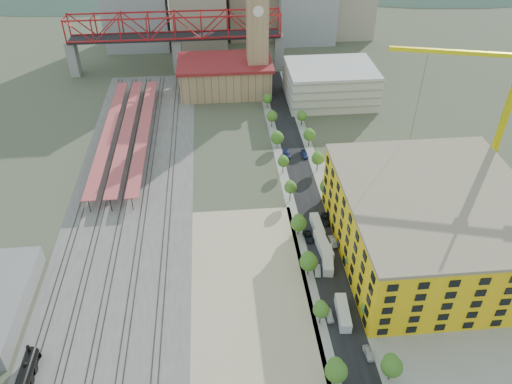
{
  "coord_description": "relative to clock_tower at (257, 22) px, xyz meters",
  "views": [
    {
      "loc": [
        -10.24,
        -110.21,
        89.32
      ],
      "look_at": [
        -0.26,
        -3.19,
        10.0
      ],
      "focal_mm": 35.0,
      "sensor_mm": 36.0,
      "label": 1
    }
  ],
  "objects": [
    {
      "name": "rail_tracks",
      "position": [
        -45.8,
        -62.49,
        -28.55
      ],
      "size": [
        26.56,
        160.0,
        0.18
      ],
      "color": "#382B23",
      "rests_on": "ground"
    },
    {
      "name": "site_trailer_d",
      "position": [
        8.0,
        -88.53,
        -27.47
      ],
      "size": [
        2.73,
        9.09,
        2.46
      ],
      "primitive_type": "cube",
      "rotation": [
        0.0,
        0.0,
        0.04
      ],
      "color": "silver",
      "rests_on": "ground"
    },
    {
      "name": "car_5",
      "position": [
        11.0,
        -94.48,
        -27.97
      ],
      "size": [
        1.94,
        4.52,
        1.45
      ],
      "primitive_type": "imported",
      "rotation": [
        0.0,
        0.0,
        0.09
      ],
      "color": "#AFAFB4",
      "rests_on": "ground"
    },
    {
      "name": "clock_tower",
      "position": [
        0.0,
        0.0,
        0.0
      ],
      "size": [
        12.0,
        12.0,
        52.0
      ],
      "color": "tan",
      "rests_on": "ground"
    },
    {
      "name": "ballast_strip",
      "position": [
        -44.0,
        -62.49,
        -28.67
      ],
      "size": [
        36.0,
        165.0,
        0.06
      ],
      "primitive_type": "cube",
      "color": "#605E59",
      "rests_on": "ground"
    },
    {
      "name": "street_asphalt",
      "position": [
        8.0,
        -64.99,
        -28.67
      ],
      "size": [
        12.0,
        170.0,
        0.06
      ],
      "primitive_type": "cube",
      "color": "black",
      "rests_on": "ground"
    },
    {
      "name": "street_trees",
      "position": [
        8.0,
        -74.99,
        -28.7
      ],
      "size": [
        15.4,
        124.4,
        8.0
      ],
      "color": "#326B20",
      "rests_on": "ground"
    },
    {
      "name": "sidewalk_west",
      "position": [
        2.5,
        -64.99,
        -28.68
      ],
      "size": [
        3.0,
        170.0,
        0.04
      ],
      "primitive_type": "cube",
      "color": "gray",
      "rests_on": "ground"
    },
    {
      "name": "dirt_lot",
      "position": [
        -12.0,
        -111.49,
        -28.67
      ],
      "size": [
        28.0,
        67.0,
        0.06
      ],
      "primitive_type": "cube",
      "color": "tan",
      "rests_on": "ground"
    },
    {
      "name": "parking_garage",
      "position": [
        28.0,
        -9.99,
        -21.7
      ],
      "size": [
        34.0,
        26.0,
        14.0
      ],
      "primitive_type": "cube",
      "color": "silver",
      "rests_on": "ground"
    },
    {
      "name": "car_4",
      "position": [
        11.0,
        -129.16,
        -28.01
      ],
      "size": [
        2.03,
        4.18,
        1.37
      ],
      "primitive_type": "imported",
      "rotation": [
        0.0,
        0.0,
        0.11
      ],
      "color": "silver",
      "rests_on": "ground"
    },
    {
      "name": "platform_canopies",
      "position": [
        -49.0,
        -34.99,
        -24.7
      ],
      "size": [
        16.0,
        80.0,
        4.12
      ],
      "color": "#BC4B48",
      "rests_on": "ground"
    },
    {
      "name": "truss_bridge",
      "position": [
        -33.0,
        25.01,
        -9.83
      ],
      "size": [
        94.0,
        9.6,
        25.6
      ],
      "color": "gray",
      "rests_on": "ground"
    },
    {
      "name": "tower_crane",
      "position": [
        58.27,
        -73.9,
        1.59
      ],
      "size": [
        44.85,
        13.36,
        49.08
      ],
      "color": "yellow",
      "rests_on": "ground"
    },
    {
      "name": "site_trailer_c",
      "position": [
        8.0,
        -96.56,
        -27.32
      ],
      "size": [
        3.65,
        10.25,
        2.75
      ],
      "primitive_type": "cube",
      "rotation": [
        0.0,
        0.0,
        0.1
      ],
      "color": "silver",
      "rests_on": "ground"
    },
    {
      "name": "car_7",
      "position": [
        11.0,
        -51.11,
        -28.0
      ],
      "size": [
        2.08,
        4.83,
        1.39
      ],
      "primitive_type": "imported",
      "rotation": [
        0.0,
        0.0,
        0.03
      ],
      "color": "navy",
      "rests_on": "ground"
    },
    {
      "name": "station_hall",
      "position": [
        -13.0,
        2.01,
        -22.03
      ],
      "size": [
        38.0,
        24.0,
        13.1
      ],
      "color": "tan",
      "rests_on": "ground"
    },
    {
      "name": "car_3",
      "position": [
        5.0,
        -50.56,
        -27.94
      ],
      "size": [
        2.43,
        5.33,
        1.51
      ],
      "primitive_type": "imported",
      "rotation": [
        0.0,
        0.0,
        -0.06
      ],
      "color": "navy",
      "rests_on": "ground"
    },
    {
      "name": "car_6",
      "position": [
        11.0,
        -85.21,
        -27.94
      ],
      "size": [
        3.36,
        5.75,
        1.5
      ],
      "primitive_type": "imported",
      "rotation": [
        0.0,
        0.0,
        -0.17
      ],
      "color": "black",
      "rests_on": "ground"
    },
    {
      "name": "car_0",
      "position": [
        5.0,
        -118.67,
        -28.01
      ],
      "size": [
        1.69,
        4.05,
        1.37
      ],
      "primitive_type": "imported",
      "rotation": [
        0.0,
        0.0,
        -0.02
      ],
      "color": "silver",
      "rests_on": "ground"
    },
    {
      "name": "construction_pad",
      "position": [
        37.0,
        -99.99,
        -28.67
      ],
      "size": [
        50.0,
        90.0,
        0.06
      ],
      "primitive_type": "cube",
      "color": "gray",
      "rests_on": "ground"
    },
    {
      "name": "construction_building",
      "position": [
        34.0,
        -99.99,
        -19.29
      ],
      "size": [
        44.6,
        50.6,
        18.8
      ],
      "color": "yellow",
      "rests_on": "ground"
    },
    {
      "name": "site_trailer_a",
      "position": [
        8.0,
        -118.65,
        -27.4
      ],
      "size": [
        3.26,
        9.68,
        2.6
      ],
      "primitive_type": "cube",
      "rotation": [
        0.0,
        0.0,
        -0.08
      ],
      "color": "silver",
      "rests_on": "ground"
    },
    {
      "name": "car_2",
      "position": [
        5.0,
        -91.99,
        -28.02
      ],
      "size": [
        2.66,
        5.04,
        1.35
      ],
      "primitive_type": "imported",
      "rotation": [
        0.0,
        0.0,
        0.09
      ],
      "color": "black",
      "rests_on": "ground"
    },
    {
      "name": "sidewalk_east",
      "position": [
        13.5,
        -64.99,
        -28.68
      ],
      "size": [
        3.0,
        170.0,
        0.04
      ],
      "primitive_type": "cube",
      "color": "gray",
      "rests_on": "ground"
    },
    {
      "name": "site_trailer_b",
      "position": [
        8.0,
        -101.78,
        -27.39
      ],
      "size": [
        3.93,
        9.78,
        2.6
      ],
      "primitive_type": "cube",
      "rotation": [
        0.0,
        0.0,
        -0.15
      ],
      "color": "silver",
      "rests_on": "ground"
    },
    {
      "name": "car_1",
      "position": [
        5.0,
        -104.58,
        -28.04
      ],
      "size": [
        1.9,
        4.16,
        1.32
      ],
      "primitive_type": "imported",
      "rotation": [
        0.0,
        0.0,
        -0.13
      ],
      "color": "#A4A4A9",
      "rests_on": "ground"
    },
    {
      "name": "distant_hills",
      "position": [
        37.28,
        180.01,
        -108.23
      ],
      "size": [
        647.0,
        264.0,
        227.0
      ],
      "color": "#4C6B59",
      "rests_on": "ground"
    },
    {
      "name": "ground",
      "position": [
        -8.0,
        -79.99,
        -28.7
      ],
      "size": [
        400.0,
        400.0,
        0.0
      ],
      "primitive_type": "plane",
      "color": "#474C38",
      "rests_on": "ground"
    }
  ]
}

